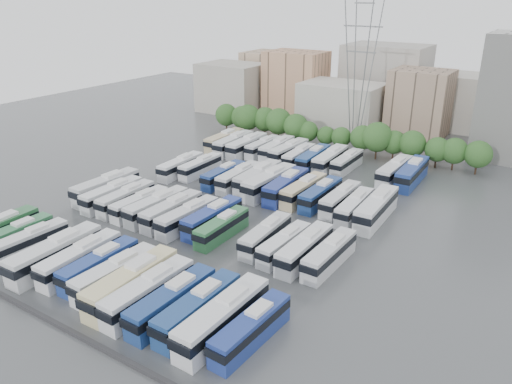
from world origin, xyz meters
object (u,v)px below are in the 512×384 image
Objects in this scene: bus_r1_s1 at (112,194)px; bus_r2_s7 at (269,182)px; bus_r3_s13 at (412,173)px; bus_r2_s12 at (354,207)px; bus_r0_s4 at (55,253)px; bus_r2_s11 at (340,199)px; bus_r1_s10 at (266,235)px; bus_r2_s9 at (304,190)px; bus_r0_s6 at (99,265)px; bus_r0_s7 at (115,274)px; bus_r1_s7 at (212,217)px; bus_r0_s2 at (30,241)px; bus_r2_s6 at (258,177)px; bus_r3_s9 at (347,162)px; bus_r2_s1 at (181,166)px; bus_r3_s8 at (330,159)px; bus_r1_s12 at (305,248)px; bus_r0_s12 at (223,317)px; bus_r1_s0 at (106,187)px; bus_r2_s10 at (321,194)px; bus_r0_s9 at (149,292)px; bus_r3_s6 at (299,156)px; bus_r0_s11 at (198,308)px; bus_r1_s8 at (222,227)px; bus_r3_s1 at (234,143)px; bus_r3_s3 at (263,147)px; bus_r1_s6 at (188,217)px; bus_r2_s8 at (286,186)px; bus_r2_s5 at (239,177)px; bus_r3_s7 at (313,158)px; bus_r1_s2 at (126,198)px; bus_r1_s11 at (284,244)px; bus_r3_s12 at (395,171)px; bus_r1_s5 at (172,211)px; bus_r2_s13 at (376,208)px; bus_r0_s10 at (172,301)px; electricity_pylon at (360,63)px; bus_r0_s8 at (132,282)px; bus_r1_s13 at (330,254)px; bus_r3_s0 at (224,140)px; bus_r3_s2 at (247,145)px; bus_r2_s4 at (223,175)px; bus_r0_s5 at (80,259)px.

bus_r2_s7 is (19.66, 18.84, 0.24)m from bus_r1_s1.
bus_r2_s12 is at bearing -100.42° from bus_r3_s13.
bus_r0_s4 reaches higher than bus_r2_s11.
bus_r2_s9 is at bearing 98.38° from bus_r1_s10.
bus_r0_s6 is 0.97× the size of bus_r1_s1.
bus_r1_s7 is (-0.01, 19.30, 0.01)m from bus_r0_s7.
bus_r2_s6 reaches higher than bus_r0_s2.
bus_r3_s9 is at bearing 78.58° from bus_r0_s6.
bus_r2_s7 is at bearing 1.22° from bus_r2_s1.
bus_r3_s8 is at bearing 85.83° from bus_r1_s7.
bus_r2_s6 is (-19.75, 19.15, 0.15)m from bus_r1_s12.
bus_r0_s12 is 1.19× the size of bus_r3_s9.
bus_r1_s0 reaches higher than bus_r2_s10.
bus_r3_s6 is (-9.81, 54.08, -0.21)m from bus_r0_s9.
bus_r0_s4 is 23.09m from bus_r0_s11.
bus_r1_s8 is at bearing -118.05° from bus_r2_s11.
bus_r3_s8 is (23.11, 1.26, 0.00)m from bus_r3_s1.
bus_r2_s10 is 29.31m from bus_r3_s3.
bus_r0_s4 reaches higher than bus_r0_s6.
bus_r1_s6 is 19.95m from bus_r2_s8.
bus_r2_s10 is at bearing 1.11° from bus_r2_s5.
bus_r3_s9 is at bearing 54.01° from bus_r2_s5.
bus_r3_s7 is (3.23, 35.74, 0.06)m from bus_r1_s6.
bus_r1_s2 is 0.98× the size of bus_r2_s10.
bus_r0_s11 is 1.14× the size of bus_r1_s11.
bus_r3_s13 is at bearing 61.76° from bus_r2_s10.
bus_r0_s11 is 55.15m from bus_r3_s8.
bus_r2_s7 is 1.19× the size of bus_r3_s6.
bus_r3_s12 is (3.46, 54.69, 0.06)m from bus_r0_s11.
bus_r2_s7 is 1.21× the size of bus_r3_s9.
bus_r2_s7 is at bearing 70.63° from bus_r1_s5.
bus_r1_s6 is 0.88× the size of bus_r2_s13.
bus_r0_s10 reaches higher than bus_r3_s3.
bus_r2_s7 is at bearing 101.02° from bus_r0_s9.
bus_r3_s13 is at bearing -44.60° from electricity_pylon.
bus_r2_s1 is at bearing 121.89° from bus_r0_s8.
bus_r3_s0 reaches higher than bus_r1_s13.
bus_r0_s12 is (16.11, -74.16, -16.58)m from electricity_pylon.
bus_r0_s2 is 0.98× the size of bus_r3_s9.
bus_r2_s11 is 1.01× the size of bus_r3_s6.
bus_r0_s9 is 1.00× the size of bus_r3_s2.
bus_r3_s12 is (3.17, 17.90, 0.18)m from bus_r2_s11.
bus_r2_s13 reaches higher than bus_r1_s11.
bus_r1_s12 reaches higher than bus_r2_s4.
bus_r3_s7 reaches higher than bus_r1_s8.
bus_r0_s6 is 35.83m from bus_r2_s4.
bus_r2_s5 is 1.02× the size of bus_r2_s12.
bus_r2_s13 is at bearing 56.50° from bus_r1_s10.
bus_r1_s12 is 1.05× the size of bus_r3_s6.
bus_r0_s5 is 54.52m from bus_r3_s1.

